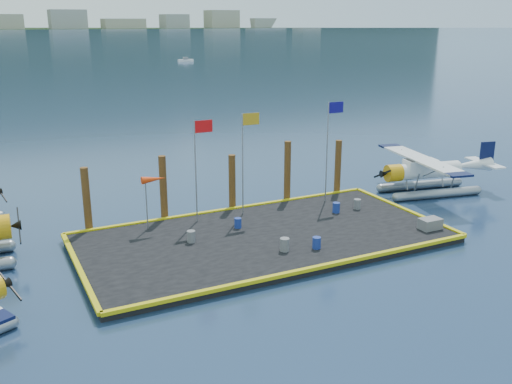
% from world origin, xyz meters
% --- Properties ---
extents(ground, '(4000.00, 4000.00, 0.00)m').
position_xyz_m(ground, '(0.00, 0.00, 0.00)').
color(ground, navy).
rests_on(ground, ground).
extents(dock, '(20.00, 10.00, 0.40)m').
position_xyz_m(dock, '(0.00, 0.00, 0.20)').
color(dock, black).
rests_on(dock, ground).
extents(dock_bumpers, '(20.25, 10.25, 0.18)m').
position_xyz_m(dock_bumpers, '(0.00, 0.00, 0.49)').
color(dock_bumpers, '#C2B10B').
rests_on(dock_bumpers, dock).
extents(far_backdrop, '(3050.00, 2050.00, 810.00)m').
position_xyz_m(far_backdrop, '(239.91, 1737.52, 9.45)').
color(far_backdrop, black).
rests_on(far_backdrop, ground).
extents(seaplane_d, '(9.07, 9.91, 3.50)m').
position_xyz_m(seaplane_d, '(14.39, 3.19, 1.53)').
color(seaplane_d, gray).
rests_on(seaplane_d, ground).
extents(drum_0, '(0.45, 0.45, 0.63)m').
position_xyz_m(drum_0, '(-3.96, 0.82, 0.72)').
color(drum_0, slate).
rests_on(drum_0, dock).
extents(drum_1, '(0.44, 0.44, 0.62)m').
position_xyz_m(drum_1, '(1.61, -2.92, 0.71)').
color(drum_1, navy).
rests_on(drum_1, dock).
extents(drum_2, '(0.45, 0.45, 0.63)m').
position_xyz_m(drum_2, '(5.81, 1.51, 0.72)').
color(drum_2, navy).
rests_on(drum_2, dock).
extents(drum_3, '(0.49, 0.49, 0.69)m').
position_xyz_m(drum_3, '(-0.05, -2.47, 0.74)').
color(drum_3, slate).
rests_on(drum_3, dock).
extents(drum_4, '(0.44, 0.44, 0.62)m').
position_xyz_m(drum_4, '(7.42, 1.54, 0.71)').
color(drum_4, slate).
rests_on(drum_4, dock).
extents(drum_5, '(0.41, 0.41, 0.58)m').
position_xyz_m(drum_5, '(-0.79, 1.73, 0.69)').
color(drum_5, navy).
rests_on(drum_5, dock).
extents(crate, '(1.23, 0.82, 0.61)m').
position_xyz_m(crate, '(9.00, -3.29, 0.71)').
color(crate, slate).
rests_on(crate, dock).
extents(flagpole_red, '(1.14, 0.08, 6.00)m').
position_xyz_m(flagpole_red, '(-2.29, 3.80, 4.40)').
color(flagpole_red, gray).
rests_on(flagpole_red, dock).
extents(flagpole_yellow, '(1.14, 0.08, 6.20)m').
position_xyz_m(flagpole_yellow, '(0.70, 3.80, 4.51)').
color(flagpole_yellow, gray).
rests_on(flagpole_yellow, dock).
extents(flagpole_blue, '(1.14, 0.08, 6.50)m').
position_xyz_m(flagpole_blue, '(6.70, 3.80, 4.69)').
color(flagpole_blue, gray).
rests_on(flagpole_blue, dock).
extents(windsock, '(1.40, 0.44, 3.12)m').
position_xyz_m(windsock, '(-5.03, 3.80, 3.23)').
color(windsock, gray).
rests_on(windsock, dock).
extents(piling_0, '(0.44, 0.44, 4.00)m').
position_xyz_m(piling_0, '(-8.50, 5.40, 2.00)').
color(piling_0, '#4A2D15').
rests_on(piling_0, ground).
extents(piling_1, '(0.44, 0.44, 4.20)m').
position_xyz_m(piling_1, '(-4.00, 5.40, 2.10)').
color(piling_1, '#4A2D15').
rests_on(piling_1, ground).
extents(piling_2, '(0.44, 0.44, 3.80)m').
position_xyz_m(piling_2, '(0.50, 5.40, 1.90)').
color(piling_2, '#4A2D15').
rests_on(piling_2, ground).
extents(piling_3, '(0.44, 0.44, 4.30)m').
position_xyz_m(piling_3, '(4.50, 5.40, 2.15)').
color(piling_3, '#4A2D15').
rests_on(piling_3, ground).
extents(piling_4, '(0.44, 0.44, 4.00)m').
position_xyz_m(piling_4, '(8.50, 5.40, 2.00)').
color(piling_4, '#4A2D15').
rests_on(piling_4, ground).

